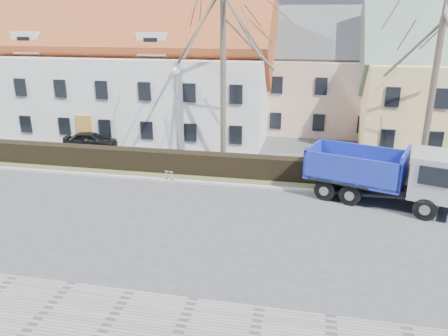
% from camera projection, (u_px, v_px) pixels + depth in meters
% --- Properties ---
extents(ground, '(120.00, 120.00, 0.00)m').
position_uv_depth(ground, '(228.00, 222.00, 20.10)').
color(ground, '#434446').
extents(curb_far, '(80.00, 0.30, 0.12)m').
position_uv_depth(curb_far, '(244.00, 186.00, 24.35)').
color(curb_far, '#A6A29B').
rests_on(curb_far, ground).
extents(grass_strip, '(80.00, 3.00, 0.10)m').
position_uv_depth(grass_strip, '(248.00, 176.00, 25.83)').
color(grass_strip, '#4A522E').
rests_on(grass_strip, ground).
extents(hedge, '(60.00, 0.90, 1.30)m').
position_uv_depth(hedge, '(248.00, 168.00, 25.46)').
color(hedge, black).
rests_on(hedge, ground).
extents(building_white, '(26.80, 10.80, 9.50)m').
position_uv_depth(building_white, '(111.00, 72.00, 35.88)').
color(building_white, silver).
rests_on(building_white, ground).
extents(building_pink, '(10.80, 8.80, 8.00)m').
position_uv_depth(building_pink, '(321.00, 81.00, 36.60)').
color(building_pink, '#D4AC95').
rests_on(building_pink, ground).
extents(tree_1, '(9.20, 9.20, 12.65)m').
position_uv_depth(tree_1, '(223.00, 64.00, 26.33)').
color(tree_1, '#4E4236').
rests_on(tree_1, ground).
extents(tree_2, '(8.00, 8.00, 11.00)m').
position_uv_depth(tree_2, '(434.00, 83.00, 24.31)').
color(tree_2, '#4E4236').
rests_on(tree_2, ground).
extents(dump_truck, '(8.05, 5.03, 3.02)m').
position_uv_depth(dump_truck, '(375.00, 173.00, 22.03)').
color(dump_truck, '#152596').
rests_on(dump_truck, ground).
extents(streetlight, '(0.49, 0.49, 6.32)m').
position_uv_depth(streetlight, '(178.00, 119.00, 26.44)').
color(streetlight, '#989B9E').
rests_on(streetlight, ground).
extents(cart_frame, '(0.83, 0.55, 0.70)m').
position_uv_depth(cart_frame, '(166.00, 175.00, 25.12)').
color(cart_frame, silver).
rests_on(cart_frame, ground).
extents(parked_car_a, '(3.98, 2.12, 1.29)m').
position_uv_depth(parked_car_a, '(91.00, 140.00, 31.25)').
color(parked_car_a, black).
rests_on(parked_car_a, ground).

